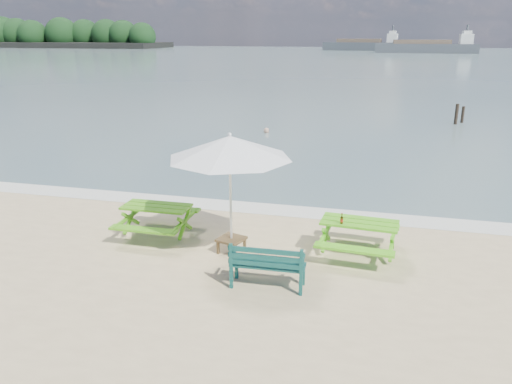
% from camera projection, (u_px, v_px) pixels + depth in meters
% --- Properties ---
extents(sea, '(300.00, 300.00, 0.00)m').
position_uv_depth(sea, '(369.00, 60.00, 87.90)').
color(sea, slate).
rests_on(sea, ground).
extents(foam_strip, '(22.00, 0.90, 0.01)m').
position_uv_depth(foam_strip, '(274.00, 210.00, 13.63)').
color(foam_strip, silver).
rests_on(foam_strip, ground).
extents(island_headland, '(90.00, 22.00, 7.60)m').
position_uv_depth(island_headland, '(32.00, 37.00, 163.10)').
color(island_headland, black).
rests_on(island_headland, ground).
extents(picnic_table_left, '(1.59, 1.76, 0.75)m').
position_uv_depth(picnic_table_left, '(157.00, 221.00, 11.80)').
color(picnic_table_left, '#4B9717').
rests_on(picnic_table_left, ground).
extents(picnic_table_right, '(1.75, 1.92, 0.77)m').
position_uv_depth(picnic_table_right, '(359.00, 239.00, 10.77)').
color(picnic_table_right, '#53B31B').
rests_on(picnic_table_right, ground).
extents(park_bench, '(1.43, 0.53, 0.87)m').
position_uv_depth(park_bench, '(268.00, 273.00, 9.45)').
color(park_bench, '#0F3E3A').
rests_on(park_bench, ground).
extents(side_table, '(0.66, 0.66, 0.34)m').
position_uv_depth(side_table, '(231.00, 245.00, 10.94)').
color(side_table, brown).
rests_on(side_table, ground).
extents(patio_umbrella, '(3.29, 3.29, 2.61)m').
position_uv_depth(patio_umbrella, '(230.00, 147.00, 10.27)').
color(patio_umbrella, silver).
rests_on(patio_umbrella, ground).
extents(beer_bottle, '(0.06, 0.06, 0.24)m').
position_uv_depth(beer_bottle, '(342.00, 220.00, 10.51)').
color(beer_bottle, brown).
rests_on(beer_bottle, picnic_table_right).
extents(swimmer, '(0.58, 0.39, 1.59)m').
position_uv_depth(swimmer, '(266.00, 144.00, 24.29)').
color(swimmer, tan).
rests_on(swimmer, ground).
extents(mooring_pilings, '(0.57, 0.77, 1.28)m').
position_uv_depth(mooring_pilings, '(459.00, 116.00, 26.35)').
color(mooring_pilings, black).
rests_on(mooring_pilings, ground).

